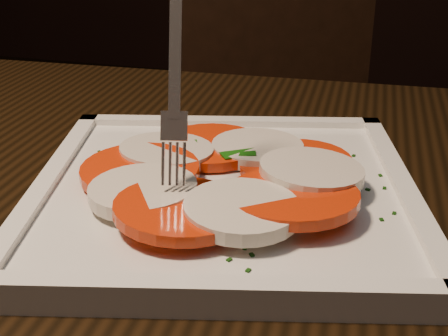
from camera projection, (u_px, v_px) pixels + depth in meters
chair at (280, 126)px, 1.26m from camera, size 0.56×0.56×0.93m
plate at (224, 195)px, 0.48m from camera, size 0.35×0.35×0.01m
caprese_salad at (224, 174)px, 0.47m from camera, size 0.25×0.22×0.03m
fork at (177, 60)px, 0.44m from camera, size 0.05×0.08×0.15m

